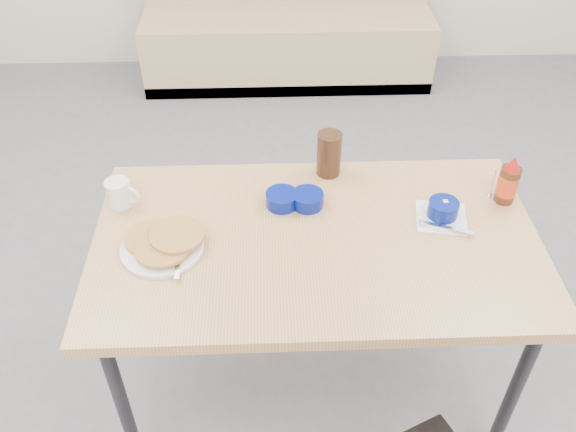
{
  "coord_description": "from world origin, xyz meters",
  "views": [
    {
      "loc": [
        -0.14,
        -1.14,
        2.06
      ],
      "look_at": [
        -0.09,
        0.29,
        0.82
      ],
      "focal_mm": 38.0,
      "sensor_mm": 36.0,
      "label": 1
    }
  ],
  "objects_px": {
    "grits_setting": "(443,211)",
    "butter_bowl": "(308,199)",
    "coffee_mug": "(120,193)",
    "pancake_plate": "(163,244)",
    "syrup_bottle": "(508,182)",
    "dining_table": "(316,252)",
    "creamer_bowl": "(282,199)",
    "amber_tumbler": "(329,154)",
    "condiment_caddy": "(503,188)",
    "booth_bench": "(287,26)"
  },
  "relations": [
    {
      "from": "condiment_caddy",
      "to": "booth_bench",
      "type": "bearing_deg",
      "value": 83.31
    },
    {
      "from": "butter_bowl",
      "to": "creamer_bowl",
      "type": "bearing_deg",
      "value": 176.98
    },
    {
      "from": "butter_bowl",
      "to": "amber_tumbler",
      "type": "xyz_separation_m",
      "value": [
        0.08,
        0.18,
        0.06
      ]
    },
    {
      "from": "booth_bench",
      "to": "grits_setting",
      "type": "bearing_deg",
      "value": -80.46
    },
    {
      "from": "pancake_plate",
      "to": "grits_setting",
      "type": "distance_m",
      "value": 0.89
    },
    {
      "from": "butter_bowl",
      "to": "amber_tumbler",
      "type": "bearing_deg",
      "value": 64.55
    },
    {
      "from": "grits_setting",
      "to": "butter_bowl",
      "type": "relative_size",
      "value": 1.82
    },
    {
      "from": "coffee_mug",
      "to": "grits_setting",
      "type": "distance_m",
      "value": 1.05
    },
    {
      "from": "coffee_mug",
      "to": "condiment_caddy",
      "type": "height_order",
      "value": "condiment_caddy"
    },
    {
      "from": "creamer_bowl",
      "to": "butter_bowl",
      "type": "relative_size",
      "value": 1.01
    },
    {
      "from": "dining_table",
      "to": "amber_tumbler",
      "type": "height_order",
      "value": "amber_tumbler"
    },
    {
      "from": "creamer_bowl",
      "to": "syrup_bottle",
      "type": "xyz_separation_m",
      "value": [
        0.74,
        -0.0,
        0.05
      ]
    },
    {
      "from": "syrup_bottle",
      "to": "condiment_caddy",
      "type": "bearing_deg",
      "value": 90.0
    },
    {
      "from": "pancake_plate",
      "to": "butter_bowl",
      "type": "xyz_separation_m",
      "value": [
        0.45,
        0.19,
        0.01
      ]
    },
    {
      "from": "grits_setting",
      "to": "pancake_plate",
      "type": "bearing_deg",
      "value": -173.02
    },
    {
      "from": "pancake_plate",
      "to": "syrup_bottle",
      "type": "height_order",
      "value": "syrup_bottle"
    },
    {
      "from": "booth_bench",
      "to": "grits_setting",
      "type": "relative_size",
      "value": 9.83
    },
    {
      "from": "booth_bench",
      "to": "pancake_plate",
      "type": "relative_size",
      "value": 7.05
    },
    {
      "from": "dining_table",
      "to": "amber_tumbler",
      "type": "bearing_deg",
      "value": 79.05
    },
    {
      "from": "dining_table",
      "to": "amber_tumbler",
      "type": "xyz_separation_m",
      "value": [
        0.07,
        0.34,
        0.14
      ]
    },
    {
      "from": "coffee_mug",
      "to": "condiment_caddy",
      "type": "relative_size",
      "value": 1.13
    },
    {
      "from": "coffee_mug",
      "to": "condiment_caddy",
      "type": "distance_m",
      "value": 1.28
    },
    {
      "from": "booth_bench",
      "to": "creamer_bowl",
      "type": "distance_m",
      "value": 2.41
    },
    {
      "from": "coffee_mug",
      "to": "creamer_bowl",
      "type": "bearing_deg",
      "value": -2.64
    },
    {
      "from": "condiment_caddy",
      "to": "syrup_bottle",
      "type": "relative_size",
      "value": 0.58
    },
    {
      "from": "pancake_plate",
      "to": "amber_tumbler",
      "type": "xyz_separation_m",
      "value": [
        0.54,
        0.37,
        0.06
      ]
    },
    {
      "from": "grits_setting",
      "to": "butter_bowl",
      "type": "xyz_separation_m",
      "value": [
        -0.43,
        0.08,
        -0.0
      ]
    },
    {
      "from": "coffee_mug",
      "to": "grits_setting",
      "type": "relative_size",
      "value": 0.6
    },
    {
      "from": "coffee_mug",
      "to": "butter_bowl",
      "type": "distance_m",
      "value": 0.62
    },
    {
      "from": "syrup_bottle",
      "to": "butter_bowl",
      "type": "bearing_deg",
      "value": -179.94
    },
    {
      "from": "booth_bench",
      "to": "pancake_plate",
      "type": "distance_m",
      "value": 2.64
    },
    {
      "from": "booth_bench",
      "to": "grits_setting",
      "type": "xyz_separation_m",
      "value": [
        0.41,
        -2.45,
        0.44
      ]
    },
    {
      "from": "booth_bench",
      "to": "creamer_bowl",
      "type": "xyz_separation_m",
      "value": [
        -0.1,
        -2.37,
        0.43
      ]
    },
    {
      "from": "booth_bench",
      "to": "coffee_mug",
      "type": "distance_m",
      "value": 2.47
    },
    {
      "from": "condiment_caddy",
      "to": "coffee_mug",
      "type": "bearing_deg",
      "value": 157.75
    },
    {
      "from": "butter_bowl",
      "to": "grits_setting",
      "type": "bearing_deg",
      "value": -10.81
    },
    {
      "from": "grits_setting",
      "to": "amber_tumbler",
      "type": "xyz_separation_m",
      "value": [
        -0.35,
        0.26,
        0.05
      ]
    },
    {
      "from": "pancake_plate",
      "to": "amber_tumbler",
      "type": "relative_size",
      "value": 1.68
    },
    {
      "from": "pancake_plate",
      "to": "syrup_bottle",
      "type": "xyz_separation_m",
      "value": [
        1.11,
        0.19,
        0.06
      ]
    },
    {
      "from": "coffee_mug",
      "to": "syrup_bottle",
      "type": "bearing_deg",
      "value": -1.27
    },
    {
      "from": "coffee_mug",
      "to": "syrup_bottle",
      "type": "xyz_separation_m",
      "value": [
        1.28,
        -0.03,
        0.03
      ]
    },
    {
      "from": "amber_tumbler",
      "to": "creamer_bowl",
      "type": "bearing_deg",
      "value": -134.37
    },
    {
      "from": "amber_tumbler",
      "to": "syrup_bottle",
      "type": "distance_m",
      "value": 0.6
    },
    {
      "from": "butter_bowl",
      "to": "syrup_bottle",
      "type": "height_order",
      "value": "syrup_bottle"
    },
    {
      "from": "butter_bowl",
      "to": "amber_tumbler",
      "type": "relative_size",
      "value": 0.66
    },
    {
      "from": "grits_setting",
      "to": "condiment_caddy",
      "type": "relative_size",
      "value": 1.89
    },
    {
      "from": "dining_table",
      "to": "creamer_bowl",
      "type": "height_order",
      "value": "creamer_bowl"
    },
    {
      "from": "coffee_mug",
      "to": "amber_tumbler",
      "type": "relative_size",
      "value": 0.72
    },
    {
      "from": "pancake_plate",
      "to": "amber_tumbler",
      "type": "height_order",
      "value": "amber_tumbler"
    },
    {
      "from": "pancake_plate",
      "to": "condiment_caddy",
      "type": "distance_m",
      "value": 1.13
    }
  ]
}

